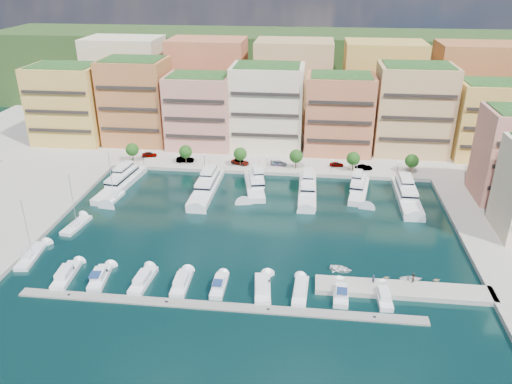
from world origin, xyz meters
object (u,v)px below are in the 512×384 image
cruiser_7 (341,294)px  tender_0 (341,269)px  cruiser_2 (143,281)px  yacht_3 (255,184)px  tree_1 (186,152)px  car_3 (279,163)px  tree_0 (132,150)px  yacht_5 (359,188)px  cruiser_3 (182,283)px  person_1 (413,278)px  yacht_6 (407,194)px  cruiser_1 (100,278)px  yacht_0 (122,182)px  person_0 (373,279)px  yacht_4 (307,189)px  cruiser_6 (300,291)px  tree_5 (412,161)px  lamppost_4 (398,166)px  cruiser_5 (263,289)px  tender_3 (436,280)px  car_2 (240,162)px  tree_4 (353,159)px  lamppost_0 (143,156)px  tree_2 (240,154)px  lamppost_1 (204,158)px  sailboat_2 (113,198)px  car_4 (337,164)px  car_0 (149,154)px  car_5 (364,168)px  yacht_2 (207,186)px  sailboat_0 (31,257)px  lamppost_3 (332,164)px  lamppost_2 (267,161)px  cruiser_0 (66,275)px  car_1 (185,159)px  sailboat_1 (76,226)px  tender_2 (411,279)px  tree_3 (296,156)px  cruiser_4 (219,286)px  tender_1 (386,277)px

cruiser_7 → tender_0: size_ratio=1.73×
cruiser_2 → yacht_3: bearing=71.0°
tree_1 → car_3: 27.23m
tree_0 → yacht_5: 66.25m
cruiser_3 → person_1: size_ratio=4.22×
yacht_6 → cruiser_1: yacht_6 is taller
person_1 → yacht_3: bearing=-84.3°
yacht_0 → person_0: bearing=-32.0°
yacht_4 → tender_0: (7.22, -35.70, -0.65)m
yacht_0 → cruiser_6: 65.25m
tree_5 → yacht_4: 31.80m
lamppost_4 → cruiser_3: size_ratio=0.51×
cruiser_3 → cruiser_5: (15.10, -0.01, -0.00)m
tender_3 → car_2: (-44.89, 52.70, 1.34)m
tree_4 → lamppost_0: bearing=-177.8°
tree_4 → cruiser_1: 77.06m
yacht_4 → tree_2: bearing=144.6°
cruiser_1 → car_2: 62.22m
lamppost_1 → sailboat_2: size_ratio=0.32×
cruiser_7 → person_1: (13.14, 4.60, 1.40)m
tender_3 → car_4: size_ratio=0.38×
tender_3 → car_0: bearing=38.9°
tree_2 → tender_3: tree_2 is taller
tree_0 → yacht_0: tree_0 is taller
car_3 → car_4: (16.68, 1.05, -0.01)m
tender_3 → cruiser_5: bearing=88.1°
car_0 → car_5: (63.72, -3.49, 0.04)m
yacht_2 → yacht_5: size_ratio=1.37×
cruiser_3 → sailboat_0: 33.36m
lamppost_3 → yacht_2: yacht_2 is taller
yacht_0 → cruiser_5: yacht_0 is taller
cruiser_5 → tender_3: 32.89m
lamppost_2 → cruiser_0: (-33.13, -55.80, -3.28)m
car_1 → yacht_3: bearing=-128.0°
car_0 → sailboat_1: bearing=162.6°
tree_4 → tender_2: tree_4 is taller
tree_3 → yacht_6: size_ratio=0.26×
lamppost_2 → car_1: bearing=171.6°
tender_2 → tree_5: bearing=-21.5°
tree_2 → cruiser_0: 63.44m
yacht_6 → cruiser_4: 59.36m
yacht_2 → tree_1: bearing=121.4°
yacht_2 → yacht_0: bearing=-179.8°
car_0 → car_4: 56.16m
yacht_3 → tender_2: yacht_3 is taller
tender_1 → person_0: person_0 is taller
tender_3 → tree_0: bearing=42.4°
person_1 → tender_1: bearing=-57.9°
cruiser_4 → car_4: car_4 is taller
lamppost_4 → yacht_5: bearing=-138.0°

